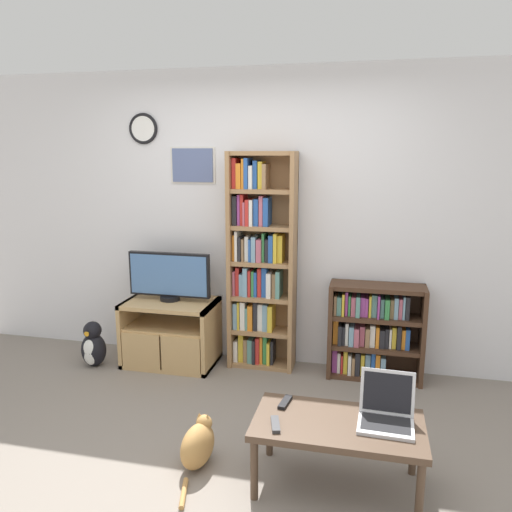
{
  "coord_description": "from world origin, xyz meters",
  "views": [
    {
      "loc": [
        0.95,
        -2.6,
        1.89
      ],
      "look_at": [
        0.14,
        0.92,
        1.14
      ],
      "focal_mm": 35.0,
      "sensor_mm": 36.0,
      "label": 1
    }
  ],
  "objects_px": {
    "bookshelf_short": "(371,331)",
    "penguin_figurine": "(93,346)",
    "tv_stand": "(170,332)",
    "remote_far_from_laptop": "(275,424)",
    "laptop": "(386,411)",
    "cat": "(198,444)",
    "bookshelf_tall": "(259,265)",
    "remote_near_laptop": "(285,402)",
    "television": "(169,276)",
    "coffee_table": "(338,429)"
  },
  "relations": [
    {
      "from": "bookshelf_short",
      "to": "penguin_figurine",
      "type": "distance_m",
      "value": 2.46
    },
    {
      "from": "tv_stand",
      "to": "remote_far_from_laptop",
      "type": "distance_m",
      "value": 1.96
    },
    {
      "from": "bookshelf_short",
      "to": "penguin_figurine",
      "type": "xyz_separation_m",
      "value": [
        -2.42,
        -0.36,
        -0.22
      ]
    },
    {
      "from": "laptop",
      "to": "cat",
      "type": "height_order",
      "value": "laptop"
    },
    {
      "from": "bookshelf_tall",
      "to": "penguin_figurine",
      "type": "bearing_deg",
      "value": -165.31
    },
    {
      "from": "laptop",
      "to": "remote_near_laptop",
      "type": "xyz_separation_m",
      "value": [
        -0.59,
        0.08,
        -0.06
      ]
    },
    {
      "from": "tv_stand",
      "to": "remote_near_laptop",
      "type": "height_order",
      "value": "tv_stand"
    },
    {
      "from": "television",
      "to": "penguin_figurine",
      "type": "distance_m",
      "value": 0.93
    },
    {
      "from": "coffee_table",
      "to": "laptop",
      "type": "height_order",
      "value": "laptop"
    },
    {
      "from": "remote_far_from_laptop",
      "to": "bookshelf_short",
      "type": "bearing_deg",
      "value": -121.92
    },
    {
      "from": "remote_far_from_laptop",
      "to": "remote_near_laptop",
      "type": "bearing_deg",
      "value": -106.93
    },
    {
      "from": "tv_stand",
      "to": "bookshelf_short",
      "type": "xyz_separation_m",
      "value": [
        1.77,
        0.14,
        0.11
      ]
    },
    {
      "from": "coffee_table",
      "to": "bookshelf_short",
      "type": "bearing_deg",
      "value": 83.44
    },
    {
      "from": "bookshelf_tall",
      "to": "bookshelf_short",
      "type": "relative_size",
      "value": 2.34
    },
    {
      "from": "penguin_figurine",
      "to": "remote_far_from_laptop",
      "type": "bearing_deg",
      "value": -34.08
    },
    {
      "from": "bookshelf_short",
      "to": "coffee_table",
      "type": "bearing_deg",
      "value": -96.56
    },
    {
      "from": "remote_near_laptop",
      "to": "cat",
      "type": "distance_m",
      "value": 0.6
    },
    {
      "from": "remote_far_from_laptop",
      "to": "cat",
      "type": "height_order",
      "value": "remote_far_from_laptop"
    },
    {
      "from": "television",
      "to": "penguin_figurine",
      "type": "height_order",
      "value": "television"
    },
    {
      "from": "tv_stand",
      "to": "remote_near_laptop",
      "type": "distance_m",
      "value": 1.78
    },
    {
      "from": "bookshelf_short",
      "to": "penguin_figurine",
      "type": "bearing_deg",
      "value": -171.52
    },
    {
      "from": "remote_near_laptop",
      "to": "tv_stand",
      "type": "bearing_deg",
      "value": 143.63
    },
    {
      "from": "bookshelf_short",
      "to": "cat",
      "type": "height_order",
      "value": "bookshelf_short"
    },
    {
      "from": "cat",
      "to": "penguin_figurine",
      "type": "height_order",
      "value": "penguin_figurine"
    },
    {
      "from": "coffee_table",
      "to": "remote_near_laptop",
      "type": "relative_size",
      "value": 5.8
    },
    {
      "from": "coffee_table",
      "to": "penguin_figurine",
      "type": "xyz_separation_m",
      "value": [
        -2.24,
        1.17,
        -0.17
      ]
    },
    {
      "from": "bookshelf_tall",
      "to": "penguin_figurine",
      "type": "xyz_separation_m",
      "value": [
        -1.44,
        -0.38,
        -0.73
      ]
    },
    {
      "from": "coffee_table",
      "to": "television",
      "type": "bearing_deg",
      "value": 138.21
    },
    {
      "from": "tv_stand",
      "to": "television",
      "type": "distance_m",
      "value": 0.51
    },
    {
      "from": "remote_near_laptop",
      "to": "penguin_figurine",
      "type": "distance_m",
      "value": 2.19
    },
    {
      "from": "tv_stand",
      "to": "bookshelf_short",
      "type": "height_order",
      "value": "bookshelf_short"
    },
    {
      "from": "cat",
      "to": "laptop",
      "type": "bearing_deg",
      "value": 9.69
    },
    {
      "from": "bookshelf_short",
      "to": "penguin_figurine",
      "type": "height_order",
      "value": "bookshelf_short"
    },
    {
      "from": "laptop",
      "to": "television",
      "type": "bearing_deg",
      "value": 145.81
    },
    {
      "from": "tv_stand",
      "to": "television",
      "type": "relative_size",
      "value": 1.08
    },
    {
      "from": "tv_stand",
      "to": "remote_far_from_laptop",
      "type": "relative_size",
      "value": 4.87
    },
    {
      "from": "laptop",
      "to": "remote_far_from_laptop",
      "type": "height_order",
      "value": "laptop"
    },
    {
      "from": "remote_near_laptop",
      "to": "remote_far_from_laptop",
      "type": "relative_size",
      "value": 0.99
    },
    {
      "from": "remote_near_laptop",
      "to": "remote_far_from_laptop",
      "type": "height_order",
      "value": "same"
    },
    {
      "from": "bookshelf_tall",
      "to": "remote_far_from_laptop",
      "type": "height_order",
      "value": "bookshelf_tall"
    },
    {
      "from": "laptop",
      "to": "remote_near_laptop",
      "type": "bearing_deg",
      "value": 174.53
    },
    {
      "from": "tv_stand",
      "to": "coffee_table",
      "type": "xyz_separation_m",
      "value": [
        1.59,
        -1.39,
        0.06
      ]
    },
    {
      "from": "remote_far_from_laptop",
      "to": "penguin_figurine",
      "type": "distance_m",
      "value": 2.31
    },
    {
      "from": "coffee_table",
      "to": "remote_far_from_laptop",
      "type": "height_order",
      "value": "remote_far_from_laptop"
    },
    {
      "from": "tv_stand",
      "to": "coffee_table",
      "type": "height_order",
      "value": "tv_stand"
    },
    {
      "from": "laptop",
      "to": "remote_far_from_laptop",
      "type": "distance_m",
      "value": 0.63
    },
    {
      "from": "coffee_table",
      "to": "penguin_figurine",
      "type": "relative_size",
      "value": 2.3
    },
    {
      "from": "cat",
      "to": "coffee_table",
      "type": "bearing_deg",
      "value": 6.51
    },
    {
      "from": "remote_far_from_laptop",
      "to": "penguin_figurine",
      "type": "xyz_separation_m",
      "value": [
        -1.91,
        1.29,
        -0.22
      ]
    },
    {
      "from": "laptop",
      "to": "remote_far_from_laptop",
      "type": "bearing_deg",
      "value": -161.11
    }
  ]
}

